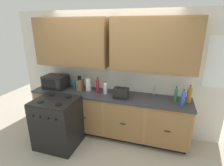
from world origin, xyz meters
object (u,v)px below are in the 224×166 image
(bottle_red, at_px, (98,85))
(bottle_clear, at_px, (105,88))
(microwave, at_px, (56,82))
(toaster, at_px, (121,93))
(knife_block, at_px, (80,85))
(bottle_blue, at_px, (183,98))
(bottle_teal, at_px, (74,83))
(stove_range, at_px, (58,123))
(bottle_amber, at_px, (189,94))
(paper_towel_roll, at_px, (88,84))
(bottle_green, at_px, (176,94))

(bottle_red, height_order, bottle_clear, bottle_red)
(microwave, bearing_deg, toaster, -3.94)
(knife_block, distance_m, bottle_blue, 2.02)
(toaster, height_order, bottle_teal, bottle_teal)
(stove_range, distance_m, knife_block, 0.89)
(bottle_clear, bearing_deg, bottle_amber, 1.49)
(bottle_teal, xyz_separation_m, bottle_blue, (2.16, -0.18, 0.01))
(microwave, bearing_deg, bottle_amber, 0.86)
(paper_towel_roll, xyz_separation_m, bottle_red, (0.23, -0.05, 0.03))
(knife_block, distance_m, bottle_clear, 0.59)
(knife_block, distance_m, paper_towel_roll, 0.18)
(knife_block, xyz_separation_m, bottle_clear, (0.59, -0.05, 0.01))
(bottle_green, bearing_deg, stove_range, -162.21)
(bottle_teal, bearing_deg, knife_block, -4.74)
(bottle_green, bearing_deg, bottle_teal, 178.96)
(toaster, xyz_separation_m, bottle_amber, (1.19, 0.14, 0.06))
(paper_towel_roll, relative_size, bottle_green, 0.92)
(toaster, xyz_separation_m, bottle_teal, (-1.08, 0.17, 0.04))
(bottle_red, distance_m, bottle_blue, 1.61)
(bottle_red, bearing_deg, toaster, -14.09)
(stove_range, bearing_deg, paper_towel_roll, 64.95)
(knife_block, relative_size, bottle_green, 1.09)
(stove_range, distance_m, bottle_green, 2.23)
(toaster, distance_m, bottle_red, 0.54)
(microwave, xyz_separation_m, knife_block, (0.55, 0.05, -0.02))
(bottle_teal, bearing_deg, bottle_green, -1.04)
(toaster, distance_m, knife_block, 0.94)
(knife_block, distance_m, bottle_red, 0.41)
(stove_range, height_order, bottle_clear, bottle_clear)
(bottle_clear, xyz_separation_m, bottle_blue, (1.43, -0.11, 0.02))
(microwave, bearing_deg, bottle_blue, -2.51)
(microwave, distance_m, paper_towel_roll, 0.74)
(microwave, bearing_deg, stove_range, -57.35)
(stove_range, bearing_deg, bottle_clear, 40.64)
(bottle_red, xyz_separation_m, bottle_teal, (-0.56, 0.04, -0.02))
(stove_range, xyz_separation_m, knife_block, (0.15, 0.68, 0.55))
(bottle_amber, bearing_deg, toaster, -173.20)
(bottle_teal, distance_m, bottle_blue, 2.17)
(stove_range, relative_size, microwave, 1.98)
(paper_towel_roll, relative_size, bottle_red, 0.81)
(stove_range, xyz_separation_m, bottle_green, (2.05, 0.66, 0.57))
(knife_block, height_order, bottle_teal, knife_block)
(bottle_green, bearing_deg, bottle_amber, 3.00)
(microwave, relative_size, bottle_amber, 1.46)
(stove_range, distance_m, bottle_amber, 2.44)
(microwave, height_order, bottle_teal, microwave)
(stove_range, relative_size, bottle_clear, 3.71)
(stove_range, xyz_separation_m, toaster, (1.08, 0.53, 0.53))
(toaster, height_order, bottle_green, bottle_green)
(knife_block, relative_size, bottle_red, 0.97)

